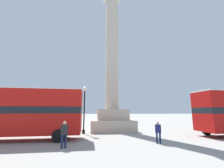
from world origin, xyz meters
The scene contains 7 objects.
ground_plane centered at (0.00, 0.00, 0.00)m, with size 200.00×200.00×0.00m, color #9E9B93.
monument_column centered at (0.00, 0.00, 6.66)m, with size 5.19×5.19×20.99m.
bus_a centered at (-8.64, -5.88, 2.35)m, with size 10.68×3.07×4.26m.
equestrian_statue centered at (-11.66, 3.18, 1.59)m, with size 3.41×2.47×5.72m.
street_lamp centered at (-3.33, -2.46, 3.12)m, with size 0.48×0.48×5.06m.
pedestrian_near_lamp centered at (-4.14, -8.73, 0.96)m, with size 0.48×0.39×1.71m.
pedestrian_by_plinth centered at (2.57, -8.12, 0.87)m, with size 0.45×0.28×1.59m.
Camera 1 is at (-2.15, -19.28, 2.39)m, focal length 24.00 mm.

